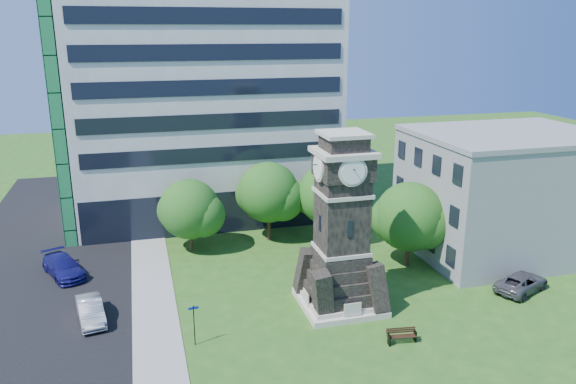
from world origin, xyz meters
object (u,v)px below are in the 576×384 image
object	(u,v)px
car_street_mid	(91,311)
clock_tower	(341,234)
park_bench	(402,335)
car_east_lot	(522,283)
street_sign	(194,320)
car_street_north	(63,267)

from	to	relation	value
car_street_mid	clock_tower	bearing A→B (deg)	-17.91
clock_tower	park_bench	world-z (taller)	clock_tower
car_street_mid	car_east_lot	bearing A→B (deg)	-17.13
clock_tower	car_east_lot	distance (m)	14.50
park_bench	street_sign	bearing A→B (deg)	173.58
car_street_north	street_sign	xyz separation A→B (m)	(8.79, -12.75, 0.89)
car_street_north	car_east_lot	xyz separation A→B (m)	(32.74, -11.68, -0.10)
clock_tower	car_street_north	size ratio (longest dim) A/B	2.33
park_bench	car_street_north	bearing A→B (deg)	150.71
clock_tower	car_street_mid	xyz separation A→B (m)	(-16.58, 2.27, -4.56)
car_street_north	park_bench	bearing A→B (deg)	-60.46
car_street_mid	street_sign	world-z (taller)	street_sign
car_street_mid	car_east_lot	xyz separation A→B (m)	(30.25, -3.72, -0.06)
car_street_mid	car_street_north	xyz separation A→B (m)	(-2.49, 7.96, 0.04)
car_street_north	park_bench	distance (m)	26.35
park_bench	clock_tower	bearing A→B (deg)	117.21
clock_tower	car_street_north	bearing A→B (deg)	151.79
car_east_lot	park_bench	bearing A→B (deg)	84.87
car_street_north	park_bench	xyz separation A→B (m)	(21.07, -15.82, -0.26)
car_street_mid	car_street_north	world-z (taller)	car_street_north
street_sign	clock_tower	bearing A→B (deg)	5.89
car_street_mid	car_street_north	size ratio (longest dim) A/B	0.83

